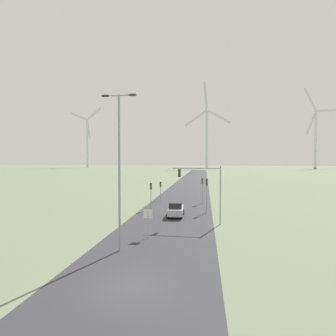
{
  "coord_description": "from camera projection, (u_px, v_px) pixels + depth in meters",
  "views": [
    {
      "loc": [
        4.01,
        -14.14,
        7.13
      ],
      "look_at": [
        0.0,
        14.37,
        6.22
      ],
      "focal_mm": 28.0,
      "sensor_mm": 36.0,
      "label": 1
    }
  ],
  "objects": [
    {
      "name": "traffic_light_post_mid_right",
      "position": [
        202.0,
        185.0,
        42.59
      ],
      "size": [
        0.28,
        0.34,
        4.09
      ],
      "color": "#93999E",
      "rests_on": "ground"
    },
    {
      "name": "road_surface",
      "position": [
        188.0,
        190.0,
        62.28
      ],
      "size": [
        10.0,
        240.0,
        0.01
      ],
      "color": "#2D2D33",
      "rests_on": "ground"
    },
    {
      "name": "wind_turbine_center",
      "position": [
        316.0,
        132.0,
        231.87
      ],
      "size": [
        34.57,
        16.55,
        70.35
      ],
      "color": "silver",
      "rests_on": "ground"
    },
    {
      "name": "wind_turbine_left",
      "position": [
        207.0,
        132.0,
        215.87
      ],
      "size": [
        38.4,
        14.81,
        70.98
      ],
      "color": "silver",
      "rests_on": "ground"
    },
    {
      "name": "wind_turbine_far_left",
      "position": [
        88.0,
        138.0,
        239.47
      ],
      "size": [
        30.23,
        2.6,
        55.12
      ],
      "color": "silver",
      "rests_on": "ground"
    },
    {
      "name": "traffic_light_post_mid_left",
      "position": [
        161.0,
        187.0,
        45.87
      ],
      "size": [
        0.28,
        0.34,
        3.28
      ],
      "color": "#93999E",
      "rests_on": "ground"
    },
    {
      "name": "traffic_light_post_near_right",
      "position": [
        207.0,
        188.0,
        35.08
      ],
      "size": [
        0.28,
        0.34,
        4.59
      ],
      "color": "#93999E",
      "rests_on": "ground"
    },
    {
      "name": "traffic_light_post_near_left",
      "position": [
        151.0,
        190.0,
        37.46
      ],
      "size": [
        0.28,
        0.34,
        3.78
      ],
      "color": "#93999E",
      "rests_on": "ground"
    },
    {
      "name": "car_approaching",
      "position": [
        176.0,
        209.0,
        32.88
      ],
      "size": [
        2.0,
        4.19,
        1.83
      ],
      "color": "#B7BCC1",
      "rests_on": "ground"
    },
    {
      "name": "traffic_light_mast_overhead",
      "position": [
        204.0,
        182.0,
        28.95
      ],
      "size": [
        5.38,
        0.34,
        6.44
      ],
      "color": "#93999E",
      "rests_on": "ground"
    },
    {
      "name": "streetlamp",
      "position": [
        119.0,
        156.0,
        20.26
      ],
      "size": [
        2.86,
        0.32,
        12.18
      ],
      "color": "#93999E",
      "rests_on": "ground"
    },
    {
      "name": "ground_plane",
      "position": [
        133.0,
        286.0,
        14.78
      ],
      "size": [
        600.0,
        600.0,
        0.0
      ],
      "primitive_type": "plane",
      "color": "#667056"
    },
    {
      "name": "stop_sign_near",
      "position": [
        148.0,
        218.0,
        23.86
      ],
      "size": [
        0.81,
        0.07,
        2.61
      ],
      "color": "#93999E",
      "rests_on": "ground"
    }
  ]
}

